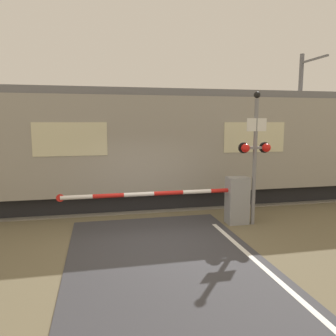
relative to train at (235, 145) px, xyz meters
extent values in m
plane|color=#6B6047|center=(-3.79, -4.16, -2.02)|extent=(80.00, 80.00, 0.00)
cube|color=slate|center=(-3.79, 0.00, -2.01)|extent=(36.00, 3.20, 0.03)
cube|color=#595451|center=(-3.79, -0.72, -1.94)|extent=(36.00, 0.08, 0.10)
cube|color=#595451|center=(-3.79, 0.72, -1.94)|extent=(36.00, 0.08, 0.10)
cube|color=black|center=(0.00, 0.00, -1.72)|extent=(19.81, 2.62, 0.60)
cube|color=#9E998E|center=(0.00, 0.00, 0.13)|extent=(21.54, 3.08, 3.11)
cube|color=slate|center=(0.00, 0.00, 1.81)|extent=(21.11, 2.83, 0.24)
cube|color=beige|center=(0.00, -1.55, 0.37)|extent=(2.15, 0.02, 1.00)
cube|color=beige|center=(-5.92, -1.55, 0.37)|extent=(2.15, 0.02, 1.00)
cube|color=gray|center=(-1.27, -3.13, -1.35)|extent=(0.60, 0.44, 1.35)
cylinder|color=gray|center=(-1.27, -3.13, -1.04)|extent=(0.16, 0.16, 0.18)
cylinder|color=red|center=(-1.67, -3.13, -1.04)|extent=(0.81, 0.11, 0.11)
cylinder|color=white|center=(-2.48, -3.13, -1.04)|extent=(0.81, 0.11, 0.11)
cylinder|color=red|center=(-3.28, -3.13, -1.04)|extent=(0.81, 0.11, 0.11)
cylinder|color=white|center=(-4.09, -3.13, -1.04)|extent=(0.81, 0.11, 0.11)
cylinder|color=red|center=(-4.90, -3.13, -1.04)|extent=(0.81, 0.11, 0.11)
cylinder|color=white|center=(-5.70, -3.13, -1.04)|extent=(0.81, 0.11, 0.11)
cylinder|color=red|center=(-6.11, -3.13, -1.04)|extent=(0.20, 0.02, 0.20)
cylinder|color=gray|center=(-0.86, -3.30, -0.26)|extent=(0.11, 0.11, 3.53)
cube|color=gray|center=(-0.86, -3.30, 0.16)|extent=(0.75, 0.07, 0.07)
sphere|color=red|center=(-1.17, -3.35, 0.16)|extent=(0.24, 0.24, 0.24)
sphere|color=red|center=(-0.54, -3.35, 0.16)|extent=(0.24, 0.24, 0.24)
cylinder|color=black|center=(-1.17, -3.24, 0.16)|extent=(0.30, 0.06, 0.30)
cylinder|color=black|center=(-0.54, -3.24, 0.16)|extent=(0.30, 0.06, 0.30)
cube|color=white|center=(-0.86, -3.34, 0.80)|extent=(0.58, 0.02, 0.36)
sphere|color=black|center=(-0.86, -3.30, 1.61)|extent=(0.18, 0.18, 0.18)
cylinder|color=slate|center=(4.35, 2.55, 1.00)|extent=(0.20, 0.20, 6.05)
cube|color=slate|center=(4.35, 1.65, 3.63)|extent=(0.10, 1.80, 0.08)
camera|label=1|loc=(-5.13, -11.65, 0.88)|focal=35.00mm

